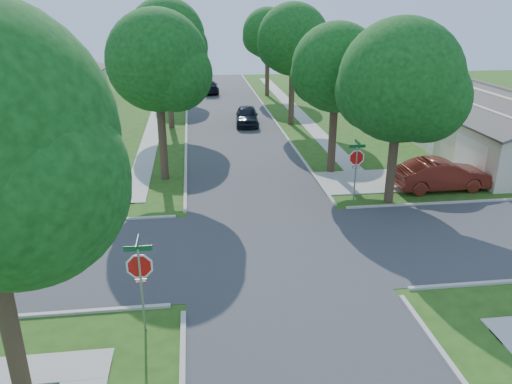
{
  "coord_description": "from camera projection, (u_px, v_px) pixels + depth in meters",
  "views": [
    {
      "loc": [
        -2.98,
        -17.46,
        9.18
      ],
      "look_at": [
        -0.5,
        2.16,
        1.6
      ],
      "focal_mm": 35.0,
      "sensor_mm": 36.0,
      "label": 1
    }
  ],
  "objects": [
    {
      "name": "ground",
      "position": [
        275.0,
        248.0,
        19.81
      ],
      "size": [
        100.0,
        100.0,
        0.0
      ],
      "primitive_type": "plane",
      "color": "#264914",
      "rests_on": "ground"
    },
    {
      "name": "road_ns",
      "position": [
        275.0,
        248.0,
        19.81
      ],
      "size": [
        7.0,
        100.0,
        0.02
      ],
      "primitive_type": "cube",
      "color": "#333335",
      "rests_on": "ground"
    },
    {
      "name": "sidewalk_ne",
      "position": [
        296.0,
        111.0,
        44.61
      ],
      "size": [
        1.2,
        40.0,
        0.04
      ],
      "primitive_type": "cube",
      "color": "#9E9B91",
      "rests_on": "ground"
    },
    {
      "name": "sidewalk_nw",
      "position": [
        157.0,
        114.0,
        43.17
      ],
      "size": [
        1.2,
        40.0,
        0.04
      ],
      "primitive_type": "cube",
      "color": "#9E9B91",
      "rests_on": "ground"
    },
    {
      "name": "driveway",
      "position": [
        397.0,
        180.0,
        27.31
      ],
      "size": [
        8.8,
        3.6,
        0.05
      ],
      "primitive_type": "cube",
      "color": "#9E9B91",
      "rests_on": "ground"
    },
    {
      "name": "stop_sign_sw",
      "position": [
        140.0,
        270.0,
        14.18
      ],
      "size": [
        1.05,
        0.8,
        2.98
      ],
      "color": "gray",
      "rests_on": "ground"
    },
    {
      "name": "stop_sign_ne",
      "position": [
        356.0,
        160.0,
        23.99
      ],
      "size": [
        1.05,
        0.8,
        2.98
      ],
      "color": "gray",
      "rests_on": "ground"
    },
    {
      "name": "tree_e_near",
      "position": [
        337.0,
        72.0,
        26.69
      ],
      "size": [
        4.97,
        4.8,
        8.28
      ],
      "color": "#38281C",
      "rests_on": "ground"
    },
    {
      "name": "tree_e_mid",
      "position": [
        294.0,
        43.0,
        37.59
      ],
      "size": [
        5.59,
        5.4,
        9.21
      ],
      "color": "#38281C",
      "rests_on": "ground"
    },
    {
      "name": "tree_e_far",
      "position": [
        268.0,
        36.0,
        49.73
      ],
      "size": [
        5.17,
        5.0,
        8.72
      ],
      "color": "#38281C",
      "rests_on": "ground"
    },
    {
      "name": "tree_w_near",
      "position": [
        159.0,
        66.0,
        25.42
      ],
      "size": [
        5.38,
        5.2,
        8.97
      ],
      "color": "#38281C",
      "rests_on": "ground"
    },
    {
      "name": "tree_w_mid",
      "position": [
        167.0,
        41.0,
        36.4
      ],
      "size": [
        5.8,
        5.6,
        9.56
      ],
      "color": "#38281C",
      "rests_on": "ground"
    },
    {
      "name": "tree_w_far",
      "position": [
        173.0,
        41.0,
        48.79
      ],
      "size": [
        4.76,
        4.6,
        8.04
      ],
      "color": "#38281C",
      "rests_on": "ground"
    },
    {
      "name": "tree_ne_corner",
      "position": [
        401.0,
        86.0,
        22.45
      ],
      "size": [
        5.8,
        5.6,
        8.66
      ],
      "color": "#38281C",
      "rests_on": "ground"
    },
    {
      "name": "house_ne_near",
      "position": [
        498.0,
        132.0,
        31.33
      ],
      "size": [
        8.42,
        13.6,
        4.23
      ],
      "color": "beige",
      "rests_on": "ground"
    },
    {
      "name": "house_ne_far",
      "position": [
        391.0,
        86.0,
        48.01
      ],
      "size": [
        8.42,
        13.6,
        4.23
      ],
      "color": "beige",
      "rests_on": "ground"
    },
    {
      "name": "house_nw_far",
      "position": [
        54.0,
        88.0,
        47.03
      ],
      "size": [
        8.42,
        13.6,
        4.23
      ],
      "color": "beige",
      "rests_on": "ground"
    },
    {
      "name": "car_driveway",
      "position": [
        441.0,
        175.0,
        25.74
      ],
      "size": [
        4.94,
        1.84,
        1.61
      ],
      "primitive_type": "imported",
      "rotation": [
        0.0,
        0.0,
        1.6
      ],
      "color": "maroon",
      "rests_on": "ground"
    },
    {
      "name": "car_curb_east",
      "position": [
        247.0,
        116.0,
        39.37
      ],
      "size": [
        2.1,
        4.44,
        1.47
      ],
      "primitive_type": "imported",
      "rotation": [
        0.0,
        0.0,
        -0.09
      ],
      "color": "black",
      "rests_on": "ground"
    },
    {
      "name": "car_curb_west",
      "position": [
        209.0,
        87.0,
        53.12
      ],
      "size": [
        2.02,
        4.58,
        1.31
      ],
      "primitive_type": "imported",
      "rotation": [
        0.0,
        0.0,
        3.18
      ],
      "color": "black",
      "rests_on": "ground"
    }
  ]
}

